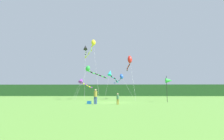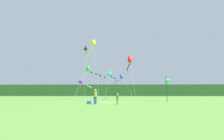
{
  "view_description": "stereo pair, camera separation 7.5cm",
  "coord_description": "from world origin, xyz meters",
  "px_view_note": "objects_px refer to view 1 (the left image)",
  "views": [
    {
      "loc": [
        0.5,
        -23.99,
        1.31
      ],
      "look_at": [
        0.0,
        6.0,
        5.19
      ],
      "focal_mm": 28.12,
      "sensor_mm": 36.0,
      "label": 1
    },
    {
      "loc": [
        0.57,
        -23.98,
        1.31
      ],
      "look_at": [
        0.0,
        6.0,
        5.19
      ],
      "focal_mm": 28.12,
      "sensor_mm": 36.0,
      "label": 2
    }
  ],
  "objects_px": {
    "kite_blue": "(121,77)",
    "kite_cyan": "(111,74)",
    "person_child": "(118,98)",
    "kite_green": "(90,70)",
    "person_adult": "(95,96)",
    "kite_red": "(130,60)",
    "kite_purple": "(82,81)",
    "kite_yellow": "(92,45)",
    "kite_black": "(85,49)",
    "banner_flag_pole": "(169,81)",
    "cooler_box": "(89,102)"
  },
  "relations": [
    {
      "from": "person_child",
      "to": "kite_red",
      "type": "xyz_separation_m",
      "value": [
        2.58,
        14.08,
        6.9
      ]
    },
    {
      "from": "person_adult",
      "to": "kite_green",
      "type": "height_order",
      "value": "kite_green"
    },
    {
      "from": "banner_flag_pole",
      "to": "kite_green",
      "type": "xyz_separation_m",
      "value": [
        -12.45,
        9.65,
        2.82
      ]
    },
    {
      "from": "person_adult",
      "to": "kite_cyan",
      "type": "relative_size",
      "value": 0.25
    },
    {
      "from": "banner_flag_pole",
      "to": "kite_red",
      "type": "relative_size",
      "value": 0.42
    },
    {
      "from": "kite_blue",
      "to": "kite_yellow",
      "type": "height_order",
      "value": "kite_yellow"
    },
    {
      "from": "cooler_box",
      "to": "kite_purple",
      "type": "xyz_separation_m",
      "value": [
        -4.34,
        18.43,
        3.7
      ]
    },
    {
      "from": "person_child",
      "to": "kite_red",
      "type": "bearing_deg",
      "value": 79.62
    },
    {
      "from": "person_adult",
      "to": "kite_purple",
      "type": "distance_m",
      "value": 19.53
    },
    {
      "from": "person_child",
      "to": "kite_purple",
      "type": "height_order",
      "value": "kite_purple"
    },
    {
      "from": "person_adult",
      "to": "kite_yellow",
      "type": "relative_size",
      "value": 0.16
    },
    {
      "from": "kite_purple",
      "to": "kite_blue",
      "type": "bearing_deg",
      "value": 5.03
    },
    {
      "from": "person_adult",
      "to": "kite_green",
      "type": "relative_size",
      "value": 0.26
    },
    {
      "from": "person_adult",
      "to": "kite_cyan",
      "type": "bearing_deg",
      "value": 85.39
    },
    {
      "from": "cooler_box",
      "to": "kite_green",
      "type": "distance_m",
      "value": 14.87
    },
    {
      "from": "cooler_box",
      "to": "kite_yellow",
      "type": "relative_size",
      "value": 0.04
    },
    {
      "from": "person_adult",
      "to": "cooler_box",
      "type": "relative_size",
      "value": 3.59
    },
    {
      "from": "kite_green",
      "to": "person_adult",
      "type": "bearing_deg",
      "value": -79.14
    },
    {
      "from": "kite_green",
      "to": "kite_cyan",
      "type": "distance_m",
      "value": 5.08
    },
    {
      "from": "cooler_box",
      "to": "kite_black",
      "type": "xyz_separation_m",
      "value": [
        -3.89,
        19.33,
        11.39
      ]
    },
    {
      "from": "kite_red",
      "to": "kite_yellow",
      "type": "xyz_separation_m",
      "value": [
        -7.06,
        -2.25,
        2.48
      ]
    },
    {
      "from": "kite_green",
      "to": "kite_purple",
      "type": "height_order",
      "value": "kite_green"
    },
    {
      "from": "banner_flag_pole",
      "to": "cooler_box",
      "type": "bearing_deg",
      "value": -159.26
    },
    {
      "from": "kite_blue",
      "to": "kite_purple",
      "type": "height_order",
      "value": "kite_blue"
    },
    {
      "from": "kite_black",
      "to": "person_child",
      "type": "bearing_deg",
      "value": -70.29
    },
    {
      "from": "banner_flag_pole",
      "to": "kite_purple",
      "type": "bearing_deg",
      "value": 135.87
    },
    {
      "from": "person_child",
      "to": "kite_yellow",
      "type": "bearing_deg",
      "value": 110.77
    },
    {
      "from": "person_child",
      "to": "kite_green",
      "type": "relative_size",
      "value": 0.19
    },
    {
      "from": "kite_black",
      "to": "person_adult",
      "type": "bearing_deg",
      "value": -76.65
    },
    {
      "from": "person_child",
      "to": "cooler_box",
      "type": "bearing_deg",
      "value": 167.15
    },
    {
      "from": "person_child",
      "to": "cooler_box",
      "type": "relative_size",
      "value": 2.58
    },
    {
      "from": "person_child",
      "to": "banner_flag_pole",
      "type": "relative_size",
      "value": 0.34
    },
    {
      "from": "kite_blue",
      "to": "kite_purple",
      "type": "xyz_separation_m",
      "value": [
        -8.7,
        -0.76,
        -0.91
      ]
    },
    {
      "from": "person_adult",
      "to": "cooler_box",
      "type": "distance_m",
      "value": 1.11
    },
    {
      "from": "kite_black",
      "to": "kite_cyan",
      "type": "xyz_separation_m",
      "value": [
        6.0,
        -2.63,
        -6.26
      ]
    },
    {
      "from": "kite_black",
      "to": "kite_yellow",
      "type": "height_order",
      "value": "kite_black"
    },
    {
      "from": "kite_cyan",
      "to": "kite_purple",
      "type": "bearing_deg",
      "value": 165.02
    },
    {
      "from": "banner_flag_pole",
      "to": "kite_purple",
      "type": "height_order",
      "value": "kite_purple"
    },
    {
      "from": "kite_green",
      "to": "kite_purple",
      "type": "bearing_deg",
      "value": 116.87
    },
    {
      "from": "person_child",
      "to": "kite_green",
      "type": "height_order",
      "value": "kite_green"
    },
    {
      "from": "kite_purple",
      "to": "kite_yellow",
      "type": "bearing_deg",
      "value": -66.79
    },
    {
      "from": "person_adult",
      "to": "kite_red",
      "type": "bearing_deg",
      "value": 69.21
    },
    {
      "from": "person_adult",
      "to": "kite_black",
      "type": "xyz_separation_m",
      "value": [
        -4.64,
        19.54,
        10.59
      ]
    },
    {
      "from": "kite_black",
      "to": "kite_cyan",
      "type": "distance_m",
      "value": 9.06
    },
    {
      "from": "kite_blue",
      "to": "kite_purple",
      "type": "bearing_deg",
      "value": -174.97
    },
    {
      "from": "kite_purple",
      "to": "kite_yellow",
      "type": "relative_size",
      "value": 0.68
    },
    {
      "from": "kite_black",
      "to": "kite_cyan",
      "type": "height_order",
      "value": "kite_black"
    },
    {
      "from": "cooler_box",
      "to": "kite_red",
      "type": "distance_m",
      "value": 16.35
    },
    {
      "from": "person_child",
      "to": "kite_red",
      "type": "height_order",
      "value": "kite_red"
    },
    {
      "from": "kite_blue",
      "to": "kite_cyan",
      "type": "height_order",
      "value": "kite_cyan"
    }
  ]
}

